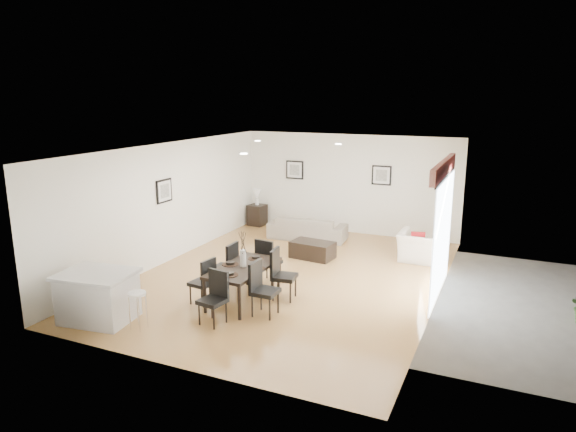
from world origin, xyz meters
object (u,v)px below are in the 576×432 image
at_px(kitchen_island, 98,296).
at_px(bar_stool, 137,298).
at_px(dining_table, 243,270).
at_px(dining_chair_head, 215,294).
at_px(dining_chair_foot, 267,259).
at_px(dining_chair_wnear, 205,279).
at_px(side_table, 257,215).
at_px(dining_chair_enear, 261,285).
at_px(dining_chair_wfar, 228,264).
at_px(coffee_table, 313,250).
at_px(dining_chair_efar, 280,271).
at_px(armchair, 422,247).
at_px(sofa, 308,228).

distance_m(kitchen_island, bar_stool, 0.85).
height_order(dining_table, dining_chair_head, dining_chair_head).
bearing_deg(dining_chair_foot, dining_chair_wnear, 75.34).
bearing_deg(side_table, dining_chair_enear, -62.15).
distance_m(dining_chair_foot, side_table, 4.80).
relative_size(side_table, bar_stool, 0.96).
height_order(dining_chair_wnear, dining_chair_wfar, dining_chair_wfar).
bearing_deg(dining_table, kitchen_island, -135.73).
relative_size(dining_chair_wnear, coffee_table, 0.89).
relative_size(dining_chair_wnear, dining_chair_efar, 0.90).
distance_m(dining_chair_wfar, bar_stool, 2.17).
height_order(dining_table, dining_chair_foot, dining_chair_foot).
relative_size(coffee_table, bar_stool, 1.55).
bearing_deg(armchair, dining_chair_head, 61.73).
relative_size(sofa, coffee_table, 2.09).
bearing_deg(dining_chair_wnear, side_table, -154.75).
distance_m(dining_chair_wnear, dining_chair_wfar, 0.82).
bearing_deg(armchair, dining_chair_wfar, 46.82).
relative_size(sofa, dining_chair_wnear, 2.36).
bearing_deg(kitchen_island, side_table, 86.69).
xyz_separation_m(kitchen_island, bar_stool, (0.84, 0.00, 0.11)).
distance_m(dining_chair_enear, dining_chair_head, 0.81).
distance_m(armchair, bar_stool, 6.53).
bearing_deg(dining_chair_efar, dining_chair_wfar, 82.70).
xyz_separation_m(sofa, kitchen_island, (-1.36, -6.11, 0.13)).
distance_m(sofa, kitchen_island, 6.26).
bearing_deg(sofa, armchair, 163.19).
bearing_deg(kitchen_island, coffee_table, 58.16).
distance_m(dining_table, dining_chair_wfar, 0.70).
distance_m(dining_chair_wfar, dining_chair_head, 1.51).
bearing_deg(dining_chair_efar, dining_chair_enear, 173.20).
relative_size(dining_chair_enear, dining_chair_efar, 1.00).
distance_m(armchair, side_table, 5.20).
xyz_separation_m(dining_table, dining_chair_foot, (-0.01, 0.99, -0.08)).
height_order(dining_chair_foot, bar_stool, dining_chair_foot).
bearing_deg(dining_chair_enear, coffee_table, 6.19).
xyz_separation_m(sofa, coffee_table, (0.72, -1.47, -0.10)).
distance_m(dining_chair_head, kitchen_island, 2.00).
xyz_separation_m(dining_chair_enear, side_table, (-2.94, 5.56, -0.23)).
height_order(dining_chair_enear, dining_chair_efar, dining_chair_efar).
bearing_deg(dining_table, dining_chair_enear, -34.35).
height_order(dining_chair_wfar, side_table, dining_chair_wfar).
bearing_deg(dining_chair_efar, bar_stool, 136.67).
xyz_separation_m(sofa, bar_stool, (-0.52, -6.11, 0.24)).
bearing_deg(dining_chair_efar, armchair, -38.60).
xyz_separation_m(dining_chair_wnear, dining_chair_enear, (1.13, 0.01, 0.05)).
height_order(dining_chair_wfar, coffee_table, dining_chair_wfar).
bearing_deg(dining_chair_foot, dining_chair_enear, 119.33).
relative_size(dining_chair_efar, coffee_table, 0.98).
height_order(dining_chair_foot, kitchen_island, dining_chair_foot).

